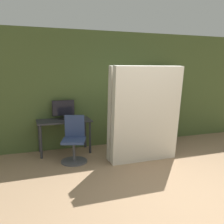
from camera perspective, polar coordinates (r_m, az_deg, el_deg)
ground_plane at (r=3.74m, az=18.50°, el=-19.91°), size 16.00×16.00×0.00m
wall_back at (r=6.06m, az=0.58°, el=5.24°), size 8.00×0.06×2.70m
desk at (r=5.55m, az=-10.88°, el=-2.95°), size 1.16×0.57×0.73m
monitor at (r=5.62m, az=-11.05°, el=0.55°), size 0.49×0.26×0.42m
office_chair at (r=5.05m, az=-8.65°, el=-7.11°), size 0.56×0.56×0.91m
bookshelf at (r=6.44m, az=10.62°, el=1.30°), size 0.71×0.32×1.79m
mattress_near at (r=4.87m, az=7.95°, el=-0.72°), size 1.38×0.34×1.89m
mattress_far at (r=5.08m, az=6.72°, el=-0.27°), size 1.38×0.32×1.89m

